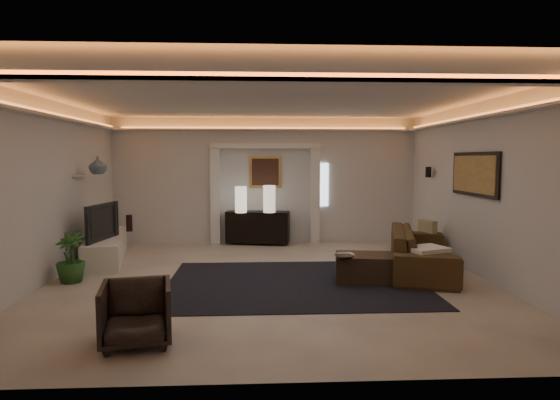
{
  "coord_description": "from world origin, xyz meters",
  "views": [
    {
      "loc": [
        -0.2,
        -7.47,
        1.96
      ],
      "look_at": [
        0.2,
        0.6,
        1.25
      ],
      "focal_mm": 30.25,
      "sensor_mm": 36.0,
      "label": 1
    }
  ],
  "objects_px": {
    "coffee_table": "(374,269)",
    "armchair": "(136,313)",
    "console": "(258,227)",
    "sofa": "(421,251)"
  },
  "relations": [
    {
      "from": "coffee_table",
      "to": "armchair",
      "type": "relative_size",
      "value": 1.68
    },
    {
      "from": "coffee_table",
      "to": "armchair",
      "type": "height_order",
      "value": "armchair"
    },
    {
      "from": "coffee_table",
      "to": "console",
      "type": "bearing_deg",
      "value": 127.48
    },
    {
      "from": "console",
      "to": "coffee_table",
      "type": "height_order",
      "value": "console"
    },
    {
      "from": "sofa",
      "to": "armchair",
      "type": "distance_m",
      "value": 5.1
    },
    {
      "from": "armchair",
      "to": "sofa",
      "type": "bearing_deg",
      "value": 24.79
    },
    {
      "from": "console",
      "to": "armchair",
      "type": "distance_m",
      "value": 5.94
    },
    {
      "from": "console",
      "to": "armchair",
      "type": "bearing_deg",
      "value": -92.35
    },
    {
      "from": "sofa",
      "to": "coffee_table",
      "type": "bearing_deg",
      "value": 136.86
    },
    {
      "from": "console",
      "to": "armchair",
      "type": "height_order",
      "value": "console"
    }
  ]
}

